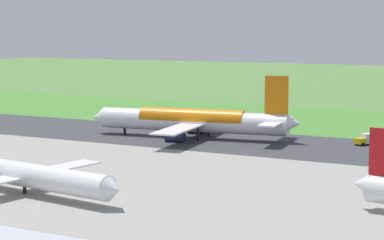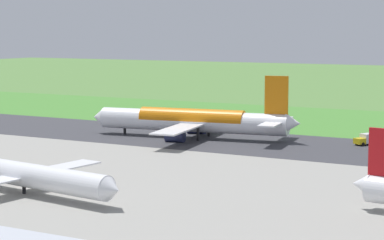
{
  "view_description": "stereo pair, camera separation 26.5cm",
  "coord_description": "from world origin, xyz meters",
  "px_view_note": "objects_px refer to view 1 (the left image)",
  "views": [
    {
      "loc": [
        -78.36,
        157.4,
        26.38
      ],
      "look_at": [
        6.02,
        0.0,
        4.5
      ],
      "focal_mm": 68.66,
      "sensor_mm": 36.0,
      "label": 1
    },
    {
      "loc": [
        -78.59,
        157.27,
        26.38
      ],
      "look_at": [
        6.02,
        0.0,
        4.5
      ],
      "focal_mm": 68.66,
      "sensor_mm": 36.0,
      "label": 2
    }
  ],
  "objects_px": {
    "airliner_main": "(193,121)",
    "no_stopping_sign": "(240,114)",
    "airliner_parked_mid": "(23,174)",
    "service_truck_fuel": "(367,139)",
    "traffic_cone_orange": "(222,118)"
  },
  "relations": [
    {
      "from": "airliner_main",
      "to": "airliner_parked_mid",
      "type": "bearing_deg",
      "value": 94.01
    },
    {
      "from": "service_truck_fuel",
      "to": "traffic_cone_orange",
      "type": "bearing_deg",
      "value": -29.56
    },
    {
      "from": "airliner_main",
      "to": "traffic_cone_orange",
      "type": "height_order",
      "value": "airliner_main"
    },
    {
      "from": "airliner_parked_mid",
      "to": "service_truck_fuel",
      "type": "distance_m",
      "value": 84.86
    },
    {
      "from": "airliner_main",
      "to": "no_stopping_sign",
      "type": "height_order",
      "value": "airliner_main"
    },
    {
      "from": "airliner_parked_mid",
      "to": "service_truck_fuel",
      "type": "height_order",
      "value": "airliner_parked_mid"
    },
    {
      "from": "airliner_parked_mid",
      "to": "traffic_cone_orange",
      "type": "distance_m",
      "value": 107.35
    },
    {
      "from": "airliner_main",
      "to": "no_stopping_sign",
      "type": "relative_size",
      "value": 22.77
    },
    {
      "from": "airliner_main",
      "to": "no_stopping_sign",
      "type": "bearing_deg",
      "value": -80.89
    },
    {
      "from": "no_stopping_sign",
      "to": "traffic_cone_orange",
      "type": "distance_m",
      "value": 6.11
    },
    {
      "from": "airliner_parked_mid",
      "to": "no_stopping_sign",
      "type": "distance_m",
      "value": 111.12
    },
    {
      "from": "airliner_main",
      "to": "traffic_cone_orange",
      "type": "bearing_deg",
      "value": -74.08
    },
    {
      "from": "no_stopping_sign",
      "to": "traffic_cone_orange",
      "type": "xyz_separation_m",
      "value": [
        4.13,
        4.35,
        -1.14
      ]
    },
    {
      "from": "no_stopping_sign",
      "to": "airliner_main",
      "type": "bearing_deg",
      "value": 99.11
    },
    {
      "from": "airliner_parked_mid",
      "to": "no_stopping_sign",
      "type": "height_order",
      "value": "airliner_parked_mid"
    }
  ]
}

